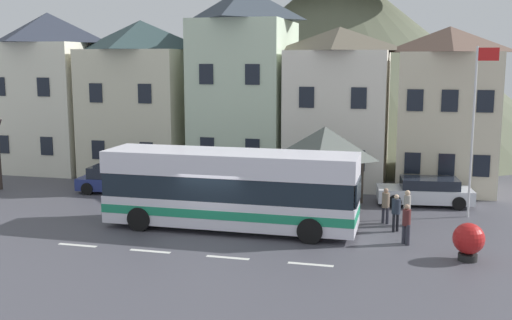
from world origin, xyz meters
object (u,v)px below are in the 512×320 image
at_px(townhouse_02, 245,84).
at_px(public_bench, 305,189).
at_px(harbour_buoy, 469,240).
at_px(parked_car_01, 117,180).
at_px(pedestrian_02, 396,209).
at_px(flagpole, 475,120).
at_px(transit_bus, 230,190).
at_px(townhouse_03, 338,106).
at_px(parked_car_00, 426,192).
at_px(bus_shelter, 325,143).
at_px(hilltop_castle, 338,46).
at_px(townhouse_01, 142,98).
at_px(townhouse_04, 446,109).
at_px(pedestrian_00, 386,203).
at_px(townhouse_00, 51,92).
at_px(pedestrian_01, 406,224).

relative_size(townhouse_02, public_bench, 7.91).
xyz_separation_m(public_bench, harbour_buoy, (7.25, -8.43, 0.29)).
relative_size(parked_car_01, pedestrian_02, 2.69).
relative_size(flagpole, harbour_buoy, 5.60).
bearing_deg(harbour_buoy, townhouse_02, 131.56).
xyz_separation_m(transit_bus, parked_car_01, (-7.95, 5.38, -0.98)).
bearing_deg(harbour_buoy, pedestrian_02, 129.46).
distance_m(townhouse_03, parked_car_00, 7.50).
distance_m(parked_car_00, parked_car_01, 15.99).
bearing_deg(transit_bus, bus_shelter, 52.90).
height_order(hilltop_castle, parked_car_00, hilltop_castle).
height_order(townhouse_01, transit_bus, townhouse_01).
distance_m(townhouse_02, pedestrian_02, 14.40).
height_order(townhouse_04, bus_shelter, townhouse_04).
distance_m(parked_car_01, public_bench, 10.05).
height_order(townhouse_04, public_bench, townhouse_04).
distance_m(townhouse_01, townhouse_04, 17.94).
height_order(parked_car_00, pedestrian_00, pedestrian_00).
xyz_separation_m(townhouse_02, townhouse_04, (11.45, -0.68, -1.22)).
xyz_separation_m(townhouse_01, parked_car_01, (0.97, -5.63, -4.01)).
distance_m(townhouse_00, townhouse_04, 24.36).
distance_m(parked_car_01, pedestrian_02, 15.24).
xyz_separation_m(hilltop_castle, bus_shelter, (2.48, -25.96, -5.01)).
relative_size(townhouse_04, pedestrian_02, 5.56).
distance_m(hilltop_castle, parked_car_00, 26.03).
relative_size(townhouse_02, harbour_buoy, 8.25).
xyz_separation_m(flagpole, harbour_buoy, (-0.62, -6.39, -3.62)).
relative_size(parked_car_00, pedestrian_00, 2.99).
height_order(hilltop_castle, pedestrian_02, hilltop_castle).
bearing_deg(townhouse_00, flagpole, -14.73).
height_order(bus_shelter, public_bench, bus_shelter).
height_order(townhouse_04, harbour_buoy, townhouse_04).
height_order(bus_shelter, pedestrian_01, bus_shelter).
relative_size(townhouse_04, parked_car_01, 2.07).
bearing_deg(hilltop_castle, parked_car_00, -73.28).
relative_size(townhouse_02, townhouse_03, 1.27).
height_order(townhouse_00, pedestrian_01, townhouse_00).
distance_m(townhouse_02, townhouse_04, 11.54).
xyz_separation_m(townhouse_03, pedestrian_01, (3.97, -11.21, -3.59)).
relative_size(bus_shelter, pedestrian_02, 2.50).
relative_size(transit_bus, harbour_buoy, 7.78).
bearing_deg(pedestrian_00, public_bench, 135.53).
bearing_deg(harbour_buoy, transit_bus, 168.56).
bearing_deg(pedestrian_01, townhouse_02, 129.11).
height_order(townhouse_02, bus_shelter, townhouse_02).
bearing_deg(townhouse_01, flagpole, -19.03).
height_order(hilltop_castle, public_bench, hilltop_castle).
bearing_deg(transit_bus, pedestrian_02, 10.71).
xyz_separation_m(parked_car_00, pedestrian_02, (-1.29, -5.19, 0.30)).
bearing_deg(townhouse_04, townhouse_01, 178.90).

